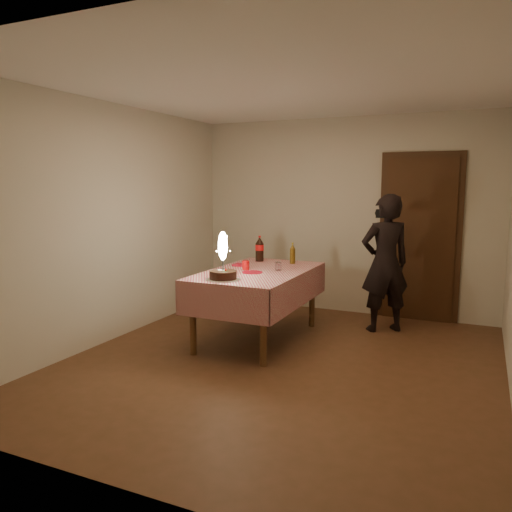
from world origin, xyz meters
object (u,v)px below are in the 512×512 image
red_plate (252,272)px  red_cup (246,265)px  dining_table (258,280)px  cola_bottle (260,249)px  clear_cup (278,266)px  birthday_cake (223,268)px  photographer (385,263)px  amber_bottle_right (293,254)px

red_plate → red_cup: red_cup is taller
dining_table → cola_bottle: size_ratio=5.42×
clear_cup → birthday_cake: bearing=-112.1°
dining_table → birthday_cake: bearing=-99.4°
clear_cup → red_plate: bearing=-126.7°
red_plate → red_cup: bearing=135.5°
dining_table → photographer: size_ratio=1.06×
amber_bottle_right → red_plate: bearing=-103.3°
dining_table → red_cup: bearing=-178.4°
birthday_cake → clear_cup: birthday_cake is taller
red_cup → amber_bottle_right: bearing=61.9°
photographer → amber_bottle_right: bearing=-163.2°
dining_table → red_cup: size_ratio=17.20×
amber_bottle_right → photographer: 1.09m
birthday_cake → red_plate: size_ratio=2.19×
red_plate → clear_cup: (0.19, 0.26, 0.04)m
birthday_cake → red_cup: 0.62m
dining_table → red_plate: (0.00, -0.15, 0.11)m
birthday_cake → dining_table: bearing=80.6°
birthday_cake → clear_cup: bearing=67.9°
red_cup → red_plate: bearing=-44.5°
dining_table → clear_cup: bearing=30.1°
red_plate → clear_cup: bearing=53.3°
red_cup → cola_bottle: cola_bottle is taller
clear_cup → amber_bottle_right: 0.50m
clear_cup → photographer: size_ratio=0.06×
amber_bottle_right → photographer: bearing=16.8°
amber_bottle_right → clear_cup: bearing=-88.3°
clear_cup → cola_bottle: bearing=131.6°
dining_table → amber_bottle_right: size_ratio=6.75×
birthday_cake → amber_bottle_right: bearing=77.0°
red_plate → red_cup: 0.21m
birthday_cake → amber_bottle_right: 1.26m
dining_table → amber_bottle_right: 0.67m
dining_table → red_cup: red_cup is taller
red_plate → clear_cup: clear_cup is taller
clear_cup → photographer: 1.30m
amber_bottle_right → dining_table: bearing=-106.5°
photographer → clear_cup: bearing=-141.6°
clear_cup → cola_bottle: cola_bottle is taller
red_plate → amber_bottle_right: 0.79m
dining_table → clear_cup: clear_cup is taller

